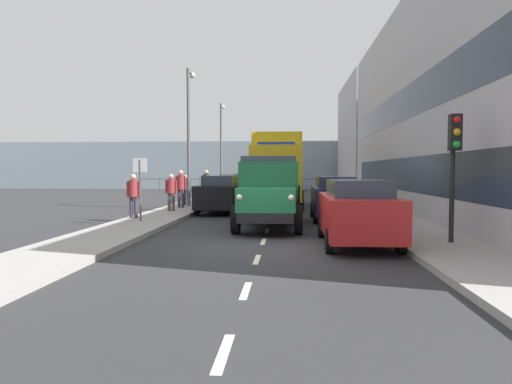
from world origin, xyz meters
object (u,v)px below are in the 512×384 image
object	(u,v)px
pedestrian_near_railing	(181,185)
pedestrian_couple_a	(206,183)
car_red_kerbside_near	(357,211)
lamp_post_far	(221,141)
truck_vintage_green	(269,194)
car_black_oppositeside_0	(220,193)
pedestrian_by_lamp	(171,189)
street_sign	(140,178)
car_grey_oppositeside_2	(245,185)
traffic_light_near	(454,150)
car_silver_oppositeside_1	(235,189)
lorry_cargo_yellow	(278,168)
pedestrian_strolling	(133,192)
lamp_post_promenade	(189,125)
pedestrian_with_bag	(186,187)
car_navy_kerbside_1	(334,198)

from	to	relation	value
pedestrian_near_railing	pedestrian_couple_a	size ratio (longest dim) A/B	1.00
car_red_kerbside_near	lamp_post_far	xyz separation A→B (m)	(6.96, -23.06, 3.34)
truck_vintage_green	car_black_oppositeside_0	world-z (taller)	truck_vintage_green
pedestrian_by_lamp	street_sign	bearing A→B (deg)	89.17
car_grey_oppositeside_2	traffic_light_near	world-z (taller)	traffic_light_near
car_red_kerbside_near	lamp_post_far	size ratio (longest dim) A/B	0.62
car_silver_oppositeside_1	pedestrian_couple_a	world-z (taller)	pedestrian_couple_a
truck_vintage_green	car_grey_oppositeside_2	size ratio (longest dim) A/B	1.44
lamp_post_far	car_grey_oppositeside_2	bearing A→B (deg)	143.09
lorry_cargo_yellow	traffic_light_near	distance (m)	13.68
lorry_cargo_yellow	pedestrian_strolling	xyz separation A→B (m)	(5.30, 7.48, -0.94)
lamp_post_promenade	pedestrian_with_bag	bearing A→B (deg)	-63.94
car_red_kerbside_near	street_sign	distance (m)	8.16
pedestrian_near_railing	street_sign	world-z (taller)	street_sign
pedestrian_near_railing	truck_vintage_green	bearing A→B (deg)	124.49
pedestrian_with_bag	street_sign	world-z (taller)	street_sign
car_red_kerbside_near	car_navy_kerbside_1	size ratio (longest dim) A/B	1.13
pedestrian_with_bag	street_sign	size ratio (longest dim) A/B	0.70
traffic_light_near	street_sign	bearing A→B (deg)	-24.96
pedestrian_by_lamp	pedestrian_couple_a	size ratio (longest dim) A/B	0.90
pedestrian_strolling	pedestrian_by_lamp	size ratio (longest dim) A/B	1.01
lorry_cargo_yellow	car_black_oppositeside_0	xyz separation A→B (m)	(2.58, 3.40, -1.18)
pedestrian_strolling	pedestrian_with_bag	bearing A→B (deg)	-94.56
pedestrian_near_railing	car_navy_kerbside_1	bearing A→B (deg)	151.31
lamp_post_far	pedestrian_strolling	bearing A→B (deg)	87.71
car_navy_kerbside_1	lamp_post_far	world-z (taller)	lamp_post_far
lamp_post_far	street_sign	bearing A→B (deg)	89.59
car_red_kerbside_near	pedestrian_strolling	world-z (taller)	pedestrian_strolling
truck_vintage_green	pedestrian_couple_a	distance (m)	11.92
pedestrian_strolling	lamp_post_far	world-z (taller)	lamp_post_far
lamp_post_promenade	lamp_post_far	world-z (taller)	lamp_post_far
lamp_post_promenade	pedestrian_near_railing	bearing A→B (deg)	80.25
car_red_kerbside_near	pedestrian_near_railing	world-z (taller)	pedestrian_near_railing
car_red_kerbside_near	street_sign	bearing A→B (deg)	-29.13
pedestrian_couple_a	lamp_post_far	bearing A→B (deg)	-87.46
car_red_kerbside_near	traffic_light_near	bearing A→B (deg)	169.65
pedestrian_strolling	car_silver_oppositeside_1	bearing A→B (deg)	-105.54
pedestrian_couple_a	lamp_post_far	size ratio (longest dim) A/B	0.26
truck_vintage_green	car_navy_kerbside_1	world-z (taller)	truck_vintage_green
lorry_cargo_yellow	lamp_post_far	world-z (taller)	lamp_post_far
lorry_cargo_yellow	car_navy_kerbside_1	bearing A→B (deg)	110.39
pedestrian_with_bag	pedestrian_near_railing	bearing A→B (deg)	94.39
lorry_cargo_yellow	car_black_oppositeside_0	bearing A→B (deg)	52.79
car_navy_kerbside_1	pedestrian_with_bag	distance (m)	9.09
pedestrian_with_bag	lamp_post_promenade	distance (m)	3.25
car_black_oppositeside_0	pedestrian_with_bag	bearing A→B (deg)	-49.79
car_grey_oppositeside_2	pedestrian_near_railing	world-z (taller)	pedestrian_near_railing
truck_vintage_green	pedestrian_near_railing	size ratio (longest dim) A/B	3.09
car_navy_kerbside_1	lorry_cargo_yellow	bearing A→B (deg)	-69.61
truck_vintage_green	pedestrian_near_railing	distance (m)	8.07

